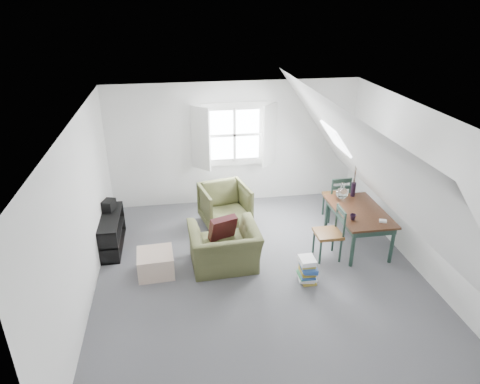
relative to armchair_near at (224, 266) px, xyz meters
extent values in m
plane|color=#515156|center=(0.52, -0.35, 0.00)|extent=(5.50, 5.50, 0.00)
plane|color=white|center=(0.52, -0.35, 2.50)|extent=(5.50, 5.50, 0.00)
plane|color=white|center=(0.52, 2.40, 1.25)|extent=(5.00, 0.00, 5.00)
plane|color=white|center=(0.52, -3.10, 1.25)|extent=(5.00, 0.00, 5.00)
plane|color=white|center=(-1.98, -0.35, 1.25)|extent=(0.00, 5.50, 5.50)
plane|color=white|center=(3.02, -0.35, 1.25)|extent=(0.00, 5.50, 5.50)
plane|color=white|center=(-1.03, -0.35, 1.78)|extent=(3.19, 5.50, 4.48)
plane|color=white|center=(2.07, -0.35, 1.78)|extent=(3.19, 5.50, 4.48)
cube|color=white|center=(0.52, 2.38, 1.45)|extent=(1.30, 0.04, 1.30)
cube|color=white|center=(-0.16, 2.22, 1.45)|extent=(0.35, 0.35, 1.25)
cube|color=white|center=(1.20, 2.22, 1.45)|extent=(0.35, 0.35, 1.25)
cube|color=white|center=(0.52, 2.37, 1.45)|extent=(1.00, 0.02, 1.00)
cube|color=white|center=(0.52, 2.35, 1.45)|extent=(1.08, 0.04, 0.05)
cube|color=white|center=(0.52, 2.35, 1.45)|extent=(0.05, 0.04, 1.08)
cube|color=white|center=(2.07, 0.95, 1.75)|extent=(0.35, 0.75, 0.47)
imported|color=#434628|center=(0.00, 0.00, 0.00)|extent=(1.12, 0.99, 0.70)
imported|color=#434628|center=(0.19, 1.39, 0.00)|extent=(1.00, 1.02, 0.79)
cube|color=#390F12|center=(0.00, 0.15, 0.61)|extent=(0.48, 0.38, 0.44)
cube|color=#C2A691|center=(-1.08, -0.02, 0.18)|extent=(0.58, 0.58, 0.36)
cube|color=black|center=(2.35, 0.29, 0.66)|extent=(0.81, 1.35, 0.04)
cube|color=#1F352C|center=(2.35, 0.29, 0.59)|extent=(0.72, 1.26, 0.11)
cylinder|color=#1F352C|center=(2.02, -0.31, 0.32)|extent=(0.06, 0.06, 0.64)
cylinder|color=#1F352C|center=(2.69, -0.31, 0.32)|extent=(0.06, 0.06, 0.64)
cylinder|color=#1F352C|center=(2.02, 0.89, 0.32)|extent=(0.06, 0.06, 0.64)
cylinder|color=#1F352C|center=(2.69, 0.89, 0.32)|extent=(0.06, 0.06, 0.64)
sphere|color=silver|center=(2.20, 0.74, 0.79)|extent=(0.21, 0.21, 0.21)
cylinder|color=silver|center=(2.20, 0.74, 0.93)|extent=(0.07, 0.07, 0.12)
cylinder|color=black|center=(2.45, 0.84, 0.81)|extent=(0.08, 0.08, 0.26)
cylinder|color=#3F2D1E|center=(2.45, 0.84, 1.10)|extent=(0.03, 0.06, 0.47)
cylinder|color=#3F2D1E|center=(2.47, 0.85, 1.10)|extent=(0.05, 0.06, 0.47)
cylinder|color=#3F2D1E|center=(2.44, 0.83, 1.10)|extent=(0.05, 0.08, 0.47)
imported|color=black|center=(2.10, -0.01, 0.68)|extent=(0.13, 0.13, 0.09)
cube|color=white|center=(2.55, -0.16, 0.69)|extent=(0.13, 0.10, 0.04)
cube|color=#5D3614|center=(2.33, 1.29, 0.46)|extent=(0.43, 0.43, 0.05)
cylinder|color=#1F352C|center=(2.51, 1.46, 0.22)|extent=(0.04, 0.04, 0.44)
cylinder|color=#1F352C|center=(2.51, 1.11, 0.22)|extent=(0.04, 0.04, 0.44)
cylinder|color=#1F352C|center=(2.16, 1.46, 0.22)|extent=(0.04, 0.04, 0.44)
cylinder|color=#1F352C|center=(2.16, 1.11, 0.22)|extent=(0.04, 0.04, 0.44)
cylinder|color=#1F352C|center=(2.51, 1.09, 0.69)|extent=(0.04, 0.04, 0.46)
cylinder|color=#1F352C|center=(2.16, 1.09, 0.69)|extent=(0.04, 0.04, 0.46)
cube|color=#1F352C|center=(2.33, 1.09, 0.87)|extent=(0.35, 0.03, 0.08)
cube|color=#1F352C|center=(2.33, 1.09, 0.74)|extent=(0.35, 0.03, 0.06)
cube|color=#5D3614|center=(1.71, -0.01, 0.45)|extent=(0.42, 0.42, 0.05)
cylinder|color=#1F352C|center=(1.54, 0.16, 0.22)|extent=(0.04, 0.04, 0.43)
cylinder|color=#1F352C|center=(1.88, 0.16, 0.22)|extent=(0.04, 0.04, 0.43)
cylinder|color=#1F352C|center=(1.54, -0.18, 0.22)|extent=(0.04, 0.04, 0.43)
cylinder|color=#1F352C|center=(1.88, -0.18, 0.22)|extent=(0.04, 0.04, 0.43)
cylinder|color=#1F352C|center=(1.90, 0.16, 0.67)|extent=(0.04, 0.04, 0.45)
cylinder|color=#1F352C|center=(1.90, -0.18, 0.67)|extent=(0.04, 0.04, 0.45)
cube|color=#1F352C|center=(1.90, -0.01, 0.85)|extent=(0.03, 0.34, 0.08)
cube|color=#1F352C|center=(1.90, -0.01, 0.72)|extent=(0.03, 0.34, 0.06)
cube|color=black|center=(-1.86, 0.90, 0.01)|extent=(0.38, 1.15, 0.03)
cube|color=black|center=(-1.86, 0.90, 0.29)|extent=(0.38, 1.15, 0.03)
cube|color=black|center=(-1.86, 0.90, 0.57)|extent=(0.38, 1.15, 0.03)
cube|color=black|center=(-1.86, 0.34, 0.29)|extent=(0.38, 0.03, 0.57)
cube|color=black|center=(-1.86, 1.46, 0.29)|extent=(0.38, 0.03, 0.57)
cube|color=#264C99|center=(-1.86, 0.56, 0.12)|extent=(0.17, 0.19, 0.21)
cube|color=red|center=(-1.86, 0.99, 0.12)|extent=(0.17, 0.23, 0.21)
cube|color=white|center=(-1.86, 0.71, 0.40)|extent=(0.17, 0.21, 0.19)
cube|color=black|center=(-1.86, 1.15, 0.67)|extent=(0.24, 0.29, 0.20)
cube|color=#B29933|center=(1.21, -0.60, 0.02)|extent=(0.21, 0.28, 0.03)
cube|color=white|center=(1.18, -0.58, 0.05)|extent=(0.27, 0.30, 0.03)
cube|color=white|center=(1.22, -0.60, 0.09)|extent=(0.23, 0.30, 0.04)
cube|color=#337F4C|center=(1.17, -0.60, 0.12)|extent=(0.23, 0.28, 0.03)
cube|color=#264C99|center=(1.19, -0.62, 0.14)|extent=(0.25, 0.31, 0.02)
cube|color=#B29933|center=(1.19, -0.59, 0.17)|extent=(0.21, 0.28, 0.03)
cube|color=#B29933|center=(1.20, -0.58, 0.20)|extent=(0.25, 0.31, 0.04)
cube|color=#264C99|center=(1.22, -0.62, 0.24)|extent=(0.25, 0.32, 0.04)
cube|color=#264C99|center=(1.20, -0.62, 0.27)|extent=(0.25, 0.30, 0.03)
cube|color=#B29933|center=(1.19, -0.56, 0.30)|extent=(0.23, 0.29, 0.04)
cube|color=white|center=(1.18, -0.57, 0.34)|extent=(0.23, 0.26, 0.04)
cube|color=white|center=(1.19, -0.57, 0.38)|extent=(0.23, 0.28, 0.03)
camera|label=1|loc=(-0.66, -5.73, 4.00)|focal=32.00mm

